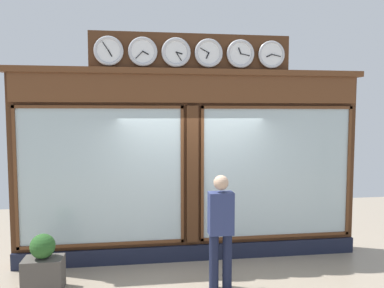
# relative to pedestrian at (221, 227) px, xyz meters

# --- Properties ---
(shop_facade) EXTENTS (6.15, 0.42, 3.93)m
(shop_facade) POSITION_rel_pedestrian_xyz_m (0.27, -1.24, 0.79)
(shop_facade) COLOR #4C2B16
(shop_facade) RESTS_ON ground_plane
(pedestrian) EXTENTS (0.36, 0.22, 1.69)m
(pedestrian) POSITION_rel_pedestrian_xyz_m (0.00, 0.00, 0.00)
(pedestrian) COLOR #191E38
(pedestrian) RESTS_ON ground_plane
(planter_box) EXTENTS (0.56, 0.36, 0.49)m
(planter_box) POSITION_rel_pedestrian_xyz_m (2.57, -0.27, -0.69)
(planter_box) COLOR #4C4742
(planter_box) RESTS_ON ground_plane
(planter_shrub) EXTENTS (0.36, 0.36, 0.36)m
(planter_shrub) POSITION_rel_pedestrian_xyz_m (2.57, -0.27, -0.26)
(planter_shrub) COLOR #285623
(planter_shrub) RESTS_ON planter_box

